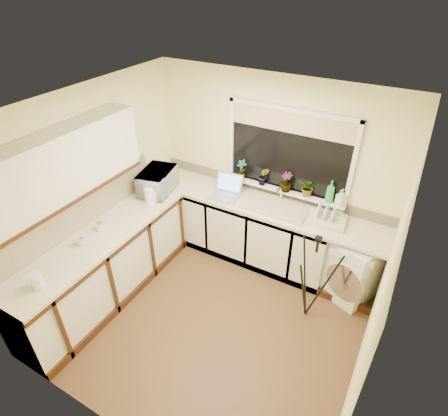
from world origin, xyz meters
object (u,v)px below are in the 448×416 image
at_px(tripod, 311,278).
at_px(soap_bottle_clear, 341,197).
at_px(washing_machine, 351,266).
at_px(plant_b, 263,176).
at_px(plant_a, 242,169).
at_px(cup_back, 338,217).
at_px(steel_jar, 100,227).
at_px(kettle, 150,195).
at_px(dish_rack, 327,220).
at_px(microwave, 158,181).
at_px(cup_left, 80,242).
at_px(glass_jug, 37,281).
at_px(soap_bottle_green, 331,191).
at_px(plant_c, 286,182).
at_px(plant_d, 308,188).
at_px(laptop, 227,190).

bearing_deg(tripod, soap_bottle_clear, 74.95).
relative_size(washing_machine, plant_b, 3.31).
xyz_separation_m(plant_a, plant_b, (0.32, -0.02, -0.01)).
bearing_deg(cup_back, washing_machine, -23.34).
bearing_deg(steel_jar, plant_a, 59.17).
height_order(kettle, cup_back, kettle).
distance_m(dish_rack, plant_b, 0.97).
bearing_deg(steel_jar, microwave, 87.23).
xyz_separation_m(tripod, plant_a, (-1.31, 0.86, 0.61)).
bearing_deg(plant_b, cup_left, -123.85).
distance_m(glass_jug, steel_jar, 0.95).
xyz_separation_m(kettle, soap_bottle_green, (2.04, 0.88, 0.20)).
distance_m(washing_machine, plant_a, 1.82).
bearing_deg(glass_jug, plant_c, 60.26).
relative_size(soap_bottle_green, cup_left, 2.95).
bearing_deg(microwave, cup_back, -90.75).
bearing_deg(plant_d, plant_a, -179.64).
distance_m(microwave, soap_bottle_green, 2.20).
xyz_separation_m(kettle, microwave, (-0.07, 0.25, 0.06)).
relative_size(steel_jar, plant_a, 0.38).
height_order(dish_rack, plant_d, plant_d).
distance_m(plant_d, soap_bottle_clear, 0.41).
bearing_deg(cup_left, plant_d, 45.99).
bearing_deg(plant_d, washing_machine, -19.79).
relative_size(plant_a, plant_b, 1.08).
relative_size(kettle, steel_jar, 1.84).
xyz_separation_m(washing_machine, plant_b, (-1.31, 0.24, 0.76)).
relative_size(microwave, cup_left, 5.84).
xyz_separation_m(plant_c, soap_bottle_clear, (0.68, 0.02, -0.02)).
distance_m(dish_rack, soap_bottle_clear, 0.32).
distance_m(plant_d, cup_back, 0.50).
xyz_separation_m(kettle, cup_left, (-0.11, -1.07, -0.05)).
relative_size(plant_d, cup_left, 2.46).
distance_m(washing_machine, plant_d, 1.07).
xyz_separation_m(laptop, kettle, (-0.77, -0.63, 0.03)).
height_order(washing_machine, microwave, microwave).
relative_size(laptop, soap_bottle_clear, 1.88).
bearing_deg(glass_jug, steel_jar, 99.00).
distance_m(washing_machine, soap_bottle_clear, 0.84).
height_order(steel_jar, soap_bottle_clear, soap_bottle_clear).
relative_size(plant_b, soap_bottle_clear, 1.19).
relative_size(washing_machine, tripod, 0.72).
xyz_separation_m(laptop, tripod, (1.41, -0.61, -0.39)).
relative_size(steel_jar, soap_bottle_clear, 0.49).
bearing_deg(laptop, soap_bottle_green, 6.68).
bearing_deg(washing_machine, steel_jar, -130.11).
bearing_deg(kettle, soap_bottle_clear, 21.82).
relative_size(kettle, soap_bottle_clear, 0.90).
xyz_separation_m(washing_machine, tripod, (-0.31, -0.61, 0.16)).
height_order(tripod, plant_b, plant_b).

